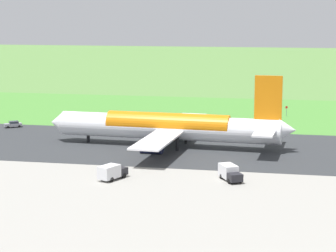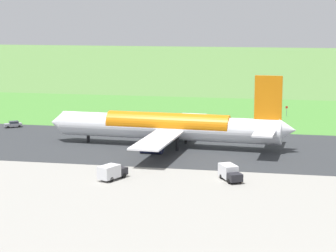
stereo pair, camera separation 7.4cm
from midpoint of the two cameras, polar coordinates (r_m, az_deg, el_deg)
The scene contains 10 objects.
ground_plane at distance 139.54m, azimuth 3.86°, elevation -1.95°, with size 800.00×800.00×0.00m, color #547F3D.
runway_asphalt at distance 139.54m, azimuth 3.86°, elevation -1.94°, with size 600.00×39.31×0.06m, color #2D3033.
apron_concrete at distance 86.90m, azimuth -0.98°, elevation -9.32°, with size 440.00×110.00×0.05m, color gray.
grass_verge_foreground at distance 180.53m, azimuth 5.60°, elevation 0.74°, with size 600.00×80.00×0.04m, color #478534.
airliner_main at distance 140.16m, azimuth 0.13°, elevation -0.07°, with size 54.13×44.27×15.88m.
service_truck_baggage at distance 113.31m, azimuth 5.36°, elevation -4.04°, with size 4.80×6.16×2.65m.
service_truck_fuel at distance 113.77m, azimuth -4.92°, elevation -3.98°, with size 4.39×6.22×2.65m.
service_car_ops at distance 168.49m, azimuth -13.28°, elevation 0.15°, with size 4.47×3.88×1.62m.
no_stopping_sign at distance 184.04m, azimuth 10.22°, elevation 1.34°, with size 0.60×0.10×2.88m.
traffic_cone_orange at distance 176.92m, azimuth 9.05°, elevation 0.56°, with size 0.40×0.40×0.55m, color orange.
Camera 1 is at (-17.52, 135.44, 28.65)m, focal length 70.37 mm.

